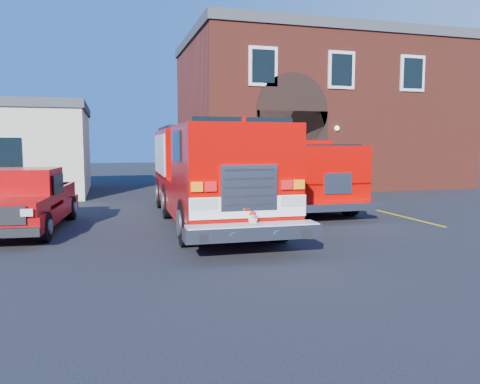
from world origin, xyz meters
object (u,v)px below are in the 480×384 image
object	(u,v)px
fire_station	(315,113)
secondary_truck	(292,171)
pickup_truck	(27,201)
fire_engine	(209,171)

from	to	relation	value
fire_station	secondary_truck	distance (m)	10.70
pickup_truck	fire_station	bearing A→B (deg)	39.33
fire_station	pickup_truck	size ratio (longest dim) A/B	2.72
pickup_truck	secondary_truck	distance (m)	9.57
pickup_truck	secondary_truck	xyz separation A→B (m)	(9.15, 2.72, 0.56)
fire_engine	pickup_truck	size ratio (longest dim) A/B	1.79
fire_station	pickup_truck	bearing A→B (deg)	-140.67
pickup_truck	fire_engine	bearing A→B (deg)	0.38
fire_station	secondary_truck	xyz separation A→B (m)	(-5.10, -8.96, -2.85)
fire_engine	secondary_truck	bearing A→B (deg)	34.50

